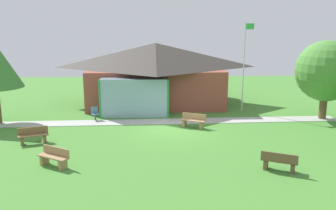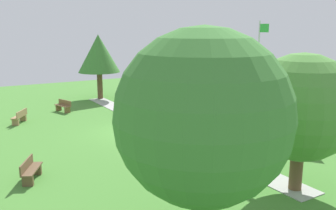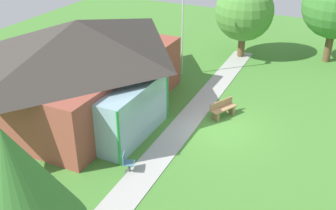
% 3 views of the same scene
% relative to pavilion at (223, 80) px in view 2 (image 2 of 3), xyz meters
% --- Properties ---
extents(ground_plane, '(44.00, 44.00, 0.00)m').
position_rel_pavilion_xyz_m(ground_plane, '(0.89, -7.08, -2.42)').
color(ground_plane, '#478433').
extents(pavilion, '(10.91, 8.43, 4.67)m').
position_rel_pavilion_xyz_m(pavilion, '(0.00, 0.00, 0.00)').
color(pavilion, brown).
rests_on(pavilion, ground_plane).
extents(footpath, '(21.70, 1.89, 0.03)m').
position_rel_pavilion_xyz_m(footpath, '(0.89, -5.44, -2.41)').
color(footpath, '#ADADA8').
rests_on(footpath, ground_plane).
extents(flagpole, '(0.64, 0.08, 6.26)m').
position_rel_pavilion_xyz_m(flagpole, '(6.17, -2.78, 1.00)').
color(flagpole, silver).
rests_on(flagpole, ground_plane).
extents(bench_front_right, '(1.54, 1.06, 0.84)m').
position_rel_pavilion_xyz_m(bench_front_right, '(5.07, -13.55, -2.02)').
color(bench_front_right, brown).
rests_on(bench_front_right, ground_plane).
extents(bench_mid_left, '(1.56, 0.91, 0.84)m').
position_rel_pavilion_xyz_m(bench_mid_left, '(-6.43, -9.38, -2.02)').
color(bench_mid_left, brown).
rests_on(bench_mid_left, ground_plane).
extents(bench_rear_near_path, '(1.54, 1.06, 0.84)m').
position_rel_pavilion_xyz_m(bench_rear_near_path, '(2.20, -6.84, -2.02)').
color(bench_rear_near_path, '#9E7A51').
rests_on(bench_rear_near_path, ground_plane).
extents(bench_front_left, '(1.51, 1.16, 0.84)m').
position_rel_pavilion_xyz_m(bench_front_left, '(-4.53, -12.59, -2.02)').
color(bench_front_left, '#9E7A51').
rests_on(bench_front_left, ground_plane).
extents(patio_chair_west, '(0.57, 0.57, 0.86)m').
position_rel_pavilion_xyz_m(patio_chair_west, '(-3.92, -4.90, -2.01)').
color(patio_chair_west, teal).
rests_on(patio_chair_west, ground_plane).
extents(tree_east_hedge, '(3.89, 3.89, 5.09)m').
position_rel_pavilion_xyz_m(tree_east_hedge, '(10.88, -5.15, 0.71)').
color(tree_east_hedge, brown).
rests_on(tree_east_hedge, ground_plane).
extents(tree_west_hedge, '(3.48, 3.48, 5.41)m').
position_rel_pavilion_xyz_m(tree_west_hedge, '(-9.85, -5.39, 1.39)').
color(tree_west_hedge, brown).
rests_on(tree_west_hedge, ground_plane).
extents(tree_far_east, '(4.33, 4.33, 5.99)m').
position_rel_pavilion_xyz_m(tree_far_east, '(12.55, -10.63, 1.38)').
color(tree_far_east, brown).
rests_on(tree_far_east, ground_plane).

